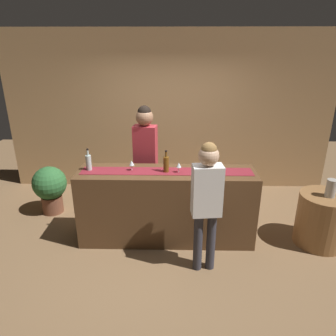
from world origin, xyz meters
The scene contains 13 objects.
ground_plane centered at (0.00, 0.00, 0.00)m, with size 10.00×10.00×0.00m, color brown.
back_wall centered at (0.00, 1.90, 1.45)m, with size 6.00×0.12×2.90m, color tan.
bar_counter centered at (0.00, 0.00, 0.52)m, with size 2.41×0.60×1.04m, color #543821.
counter_runner_cloth centered at (0.00, 0.00, 1.04)m, with size 2.29×0.28×0.01m, color maroon.
wine_bottle_clear centered at (-1.05, 0.03, 1.15)m, with size 0.07×0.07×0.30m.
wine_bottle_amber centered at (-0.01, -0.02, 1.15)m, with size 0.07×0.07×0.30m.
wine_glass_near_customer centered at (0.16, -0.04, 1.14)m, with size 0.07×0.07×0.14m.
wine_glass_mid_counter centered at (-0.47, 0.02, 1.14)m, with size 0.07×0.07×0.14m.
bartender centered at (-0.33, 0.58, 1.14)m, with size 0.37×0.25×1.81m.
customer_sipping centered at (0.48, -0.65, 1.01)m, with size 0.36×0.23×1.64m.
round_side_table centered at (2.14, -0.07, 0.37)m, with size 0.68×0.68×0.74m, color olive.
vase_on_side_table centered at (2.16, -0.10, 0.86)m, with size 0.13×0.13×0.24m, color #A8A399.
potted_plant_tall centered at (-1.92, 0.73, 0.46)m, with size 0.54×0.54×0.80m.
Camera 1 is at (0.10, -3.89, 2.61)m, focal length 33.60 mm.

